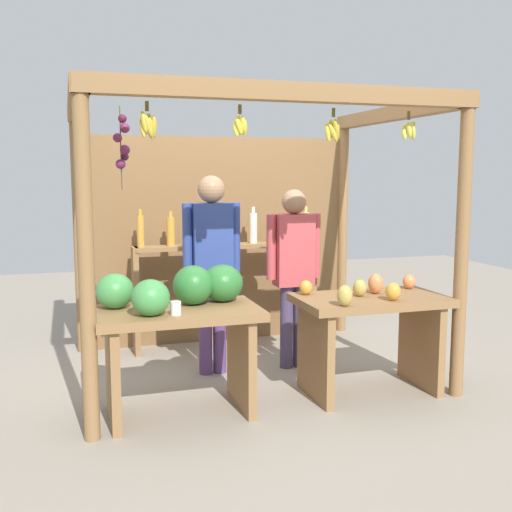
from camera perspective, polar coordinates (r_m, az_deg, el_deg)
ground_plane at (r=5.27m, az=-0.67°, el=-10.63°), size 12.00×12.00×0.00m
market_stall at (r=5.43m, az=-2.04°, el=4.26°), size 2.78×2.14×2.24m
fruit_counter_left at (r=4.25m, az=-7.23°, el=-5.63°), size 1.14×0.66×1.02m
fruit_counter_right at (r=4.71m, az=10.58°, el=-6.09°), size 1.12×0.64×0.90m
bottle_shelf_unit at (r=5.81m, az=-2.75°, el=-0.78°), size 1.78×0.22×1.35m
vendor_man at (r=5.00m, az=-4.15°, el=-0.00°), size 0.48×0.22×1.65m
vendor_woman at (r=5.18m, az=3.53°, el=-0.63°), size 0.48×0.21×1.53m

